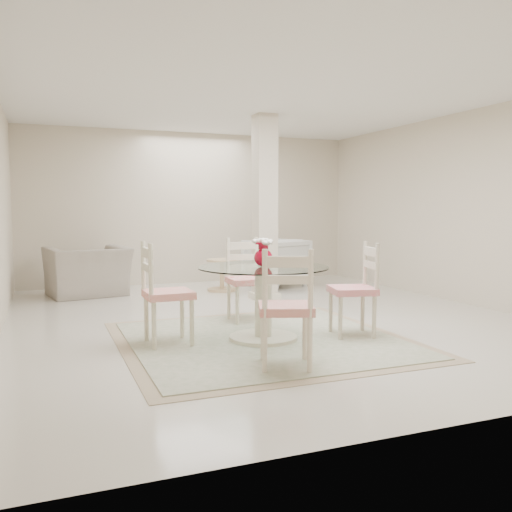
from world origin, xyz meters
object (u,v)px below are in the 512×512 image
object	(u,v)px
dining_chair_north	(245,273)
dining_chair_south	(286,300)
column	(265,208)
dining_table	(263,303)
armchair_white	(276,262)
side_table	(222,276)
dining_chair_west	(161,286)
dining_chair_east	(359,282)
recliner_taupe	(88,271)
red_vase	(263,252)

from	to	relation	value
dining_chair_north	dining_chair_south	bearing A→B (deg)	-98.11
column	dining_chair_south	world-z (taller)	column
dining_table	dining_chair_south	bearing A→B (deg)	-101.46
dining_chair_north	armchair_white	bearing A→B (deg)	62.04
dining_chair_south	side_table	distance (m)	4.46
column	dining_chair_north	xyz separation A→B (m)	(-0.80, -1.34, -0.78)
dining_chair_west	dining_chair_south	size ratio (longest dim) A/B	1.00
dining_chair_east	dining_chair_south	world-z (taller)	dining_chair_south
dining_chair_north	recliner_taupe	distance (m)	3.11
dining_table	dining_chair_east	bearing A→B (deg)	-10.98
armchair_white	dining_chair_west	bearing A→B (deg)	32.79
dining_chair_south	recliner_taupe	xyz separation A→B (m)	(-1.23, 4.66, -0.21)
dining_chair_east	recliner_taupe	xyz separation A→B (m)	(-2.44, 3.85, -0.20)
dining_chair_east	dining_chair_west	distance (m)	2.04
recliner_taupe	dining_table	bearing A→B (deg)	100.67
dining_chair_south	side_table	world-z (taller)	dining_chair_south
dining_chair_west	side_table	xyz separation A→B (m)	(1.65, 3.18, -0.35)
column	dining_chair_south	distance (m)	3.63
column	dining_chair_east	xyz separation A→B (m)	(0.02, -2.54, -0.77)
dining_chair_north	side_table	world-z (taller)	dining_chair_north
dining_chair_west	side_table	world-z (taller)	dining_chair_west
side_table	recliner_taupe	bearing A→B (deg)	171.87
recliner_taupe	dining_chair_south	bearing A→B (deg)	94.06
column	dining_chair_west	xyz separation A→B (m)	(-1.99, -2.17, -0.76)
red_vase	armchair_white	size ratio (longest dim) A/B	0.32
dining_table	recliner_taupe	xyz separation A→B (m)	(-1.44, 3.66, -0.01)
column	armchair_white	size ratio (longest dim) A/B	2.98
side_table	dining_chair_east	bearing A→B (deg)	-84.28
red_vase	dining_chair_north	world-z (taller)	dining_chair_north
red_vase	dining_chair_east	xyz separation A→B (m)	(1.00, -0.19, -0.33)
dining_table	armchair_white	bearing A→B (deg)	64.49
armchair_white	side_table	bearing A→B (deg)	-7.80
red_vase	dining_chair_south	bearing A→B (deg)	-101.52
dining_chair_south	dining_table	bearing A→B (deg)	-81.14
red_vase	armchair_white	distance (m)	3.97
column	side_table	distance (m)	1.54
dining_chair_north	dining_chair_west	xyz separation A→B (m)	(-1.19, -0.83, 0.02)
armchair_white	recliner_taupe	bearing A→B (deg)	-20.34
dining_table	side_table	distance (m)	3.42
dining_chair_south	armchair_white	size ratio (longest dim) A/B	1.24
dining_table	dining_chair_east	distance (m)	1.04
red_vase	side_table	bearing A→B (deg)	79.12
red_vase	dining_chair_north	bearing A→B (deg)	79.82
dining_chair_south	armchair_white	xyz separation A→B (m)	(1.90, 4.56, -0.18)
column	armchair_white	world-z (taller)	column
red_vase	armchair_white	bearing A→B (deg)	64.50
dining_table	dining_chair_east	world-z (taller)	dining_chair_east
dining_chair_south	armchair_white	world-z (taller)	dining_chair_south
column	recliner_taupe	world-z (taller)	column
dining_chair_east	red_vase	bearing A→B (deg)	-87.47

